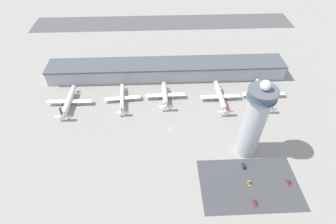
% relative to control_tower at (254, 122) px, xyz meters
% --- Properties ---
extents(ground_plane, '(1000.00, 1000.00, 0.00)m').
position_rel_control_tower_xyz_m(ground_plane, '(-52.72, 23.10, -29.95)').
color(ground_plane, gray).
extents(terminal_building, '(222.08, 25.00, 15.37)m').
position_rel_control_tower_xyz_m(terminal_building, '(-52.72, 93.10, -22.17)').
color(terminal_building, '#A3A8B2').
rests_on(terminal_building, ground).
extents(runway_strip, '(333.11, 44.00, 0.01)m').
position_rel_control_tower_xyz_m(runway_strip, '(-52.72, 211.92, -29.95)').
color(runway_strip, '#515154').
rests_on(runway_strip, ground).
extents(control_tower, '(18.02, 18.02, 62.65)m').
position_rel_control_tower_xyz_m(control_tower, '(0.00, 0.00, 0.00)').
color(control_tower, '#ADB2BC').
rests_on(control_tower, ground).
extents(parking_lot_surface, '(64.00, 40.00, 0.01)m').
position_rel_control_tower_xyz_m(parking_lot_surface, '(-3.84, -27.39, -29.95)').
color(parking_lot_surface, '#424247').
rests_on(parking_lot_surface, ground).
extents(airplane_gate_alpha, '(38.36, 39.46, 13.82)m').
position_rel_control_tower_xyz_m(airplane_gate_alpha, '(-137.45, 54.92, -25.78)').
color(airplane_gate_alpha, white).
rests_on(airplane_gate_alpha, ground).
extents(airplane_gate_bravo, '(31.51, 37.83, 11.04)m').
position_rel_control_tower_xyz_m(airplane_gate_bravo, '(-92.56, 57.69, -26.26)').
color(airplane_gate_bravo, white).
rests_on(airplane_gate_bravo, ground).
extents(airplane_gate_charlie, '(34.66, 32.46, 13.53)m').
position_rel_control_tower_xyz_m(airplane_gate_charlie, '(-55.54, 59.58, -25.53)').
color(airplane_gate_charlie, white).
rests_on(airplane_gate_charlie, ground).
extents(airplane_gate_delta, '(34.98, 40.54, 13.91)m').
position_rel_control_tower_xyz_m(airplane_gate_delta, '(-7.54, 55.38, -25.45)').
color(airplane_gate_delta, silver).
rests_on(airplane_gate_delta, ground).
extents(airplane_gate_echo, '(38.16, 41.11, 11.32)m').
position_rel_control_tower_xyz_m(airplane_gate_echo, '(31.08, 57.49, -25.90)').
color(airplane_gate_echo, white).
rests_on(airplane_gate_echo, ground).
extents(service_truck_catering, '(7.66, 6.91, 2.49)m').
position_rel_control_tower_xyz_m(service_truck_catering, '(17.98, 28.16, -29.09)').
color(service_truck_catering, black).
rests_on(service_truck_catering, ground).
extents(service_truck_fuel, '(6.16, 3.84, 3.08)m').
position_rel_control_tower_xyz_m(service_truck_fuel, '(-79.09, 61.13, -28.88)').
color(service_truck_fuel, black).
rests_on(service_truck_fuel, ground).
extents(car_green_van, '(1.98, 4.67, 1.52)m').
position_rel_control_tower_xyz_m(car_green_van, '(-3.97, -13.91, -29.36)').
color(car_green_van, black).
rests_on(car_green_van, ground).
extents(car_blue_compact, '(1.90, 4.34, 1.45)m').
position_rel_control_tower_xyz_m(car_blue_compact, '(21.92, -27.52, -29.39)').
color(car_blue_compact, black).
rests_on(car_blue_compact, ground).
extents(car_silver_sedan, '(1.97, 4.06, 1.37)m').
position_rel_control_tower_xyz_m(car_silver_sedan, '(-3.56, -27.12, -29.42)').
color(car_silver_sedan, black).
rests_on(car_silver_sedan, ground).
extents(car_black_suv, '(2.08, 4.77, 1.57)m').
position_rel_control_tower_xyz_m(car_black_suv, '(-4.07, -40.43, -29.34)').
color(car_black_suv, black).
rests_on(car_black_suv, ground).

